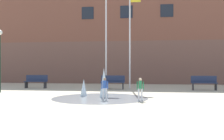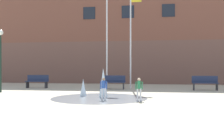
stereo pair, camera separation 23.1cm
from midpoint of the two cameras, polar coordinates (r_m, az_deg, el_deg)
The scene contains 11 objects.
ground_plane at distance 7.87m, azimuth -7.06°, elevation -9.96°, with size 100.00×100.00×0.00m, color #BCB299.
library_building at distance 26.31m, azimuth 4.38°, elevation 6.60°, with size 36.00×6.05×8.46m.
splash_fountain at distance 12.72m, azimuth -2.52°, elevation -3.97°, with size 4.51×4.51×1.42m.
park_bench_under_left_flagpole at distance 19.25m, azimuth -15.64°, elevation -2.35°, with size 1.60×0.44×0.91m.
park_bench_center at distance 17.52m, azimuth 0.65°, elevation -2.61°, with size 1.60×0.44×0.91m.
park_bench_near_trashcan at distance 17.69m, azimuth 19.94°, elevation -2.61°, with size 1.60×0.44×0.91m.
child_in_fountain at distance 11.68m, azimuth -1.26°, elevation -3.67°, with size 0.31×0.22×0.99m.
child_with_pink_shirt at distance 11.43m, azimuth 6.48°, elevation -3.77°, with size 0.31×0.22×0.99m.
flagpole_left at distance 18.59m, azimuth -0.67°, elevation 8.38°, with size 0.80×0.10×7.48m.
flagpole_right at distance 18.34m, azimuth 4.53°, elevation 7.43°, with size 0.80×0.10×6.82m.
lamp_post_left_lane at distance 16.48m, azimuth -22.75°, elevation 3.81°, with size 0.32×0.32×3.62m.
Camera 2 is at (2.27, -7.42, 1.43)m, focal length 42.00 mm.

